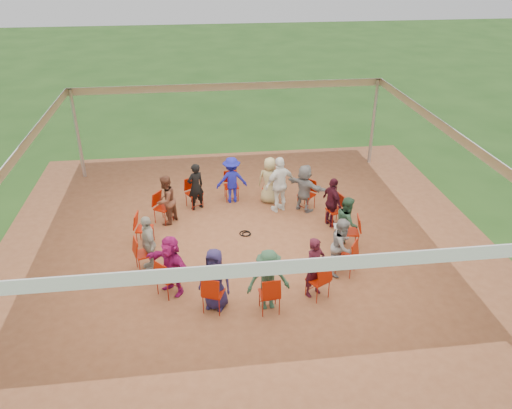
{
  "coord_description": "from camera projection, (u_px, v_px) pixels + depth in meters",
  "views": [
    {
      "loc": [
        -1.17,
        -11.05,
        7.09
      ],
      "look_at": [
        0.28,
        0.3,
        1.04
      ],
      "focal_mm": 35.0,
      "sensor_mm": 36.0,
      "label": 1
    }
  ],
  "objects": [
    {
      "name": "person_seated_12",
      "position": [
        342.0,
        246.0,
        11.76
      ],
      "size": [
        0.73,
        0.81,
        1.44
      ],
      "primitive_type": "imported",
      "rotation": [
        0.0,
        0.0,
        0.97
      ],
      "color": "gray",
      "rests_on": "ground"
    },
    {
      "name": "chair_9",
      "position": [
        168.0,
        277.0,
        11.12
      ],
      "size": [
        0.61,
        0.61,
        0.9
      ],
      "primitive_type": null,
      "rotation": [
        0.0,
        0.0,
        -0.83
      ],
      "color": "#9E1602",
      "rests_on": "ground"
    },
    {
      "name": "chair_1",
      "position": [
        335.0,
        210.0,
        13.89
      ],
      "size": [
        0.54,
        0.53,
        0.9
      ],
      "primitive_type": null,
      "rotation": [
        0.0,
        0.0,
        1.86
      ],
      "color": "#9E1602",
      "rests_on": "ground"
    },
    {
      "name": "chair_0",
      "position": [
        350.0,
        232.0,
        12.86
      ],
      "size": [
        0.5,
        0.48,
        0.9
      ],
      "primitive_type": null,
      "rotation": [
        0.0,
        0.0,
        1.42
      ],
      "color": "#9E1602",
      "rests_on": "ground"
    },
    {
      "name": "dirt_patch",
      "position": [
        247.0,
        245.0,
        13.14
      ],
      "size": [
        13.0,
        13.0,
        0.0
      ],
      "primitive_type": "plane",
      "color": "brown",
      "rests_on": "ground"
    },
    {
      "name": "laptop",
      "position": [
        340.0,
        224.0,
        12.76
      ],
      "size": [
        0.28,
        0.33,
        0.2
      ],
      "rotation": [
        0.0,
        0.0,
        1.42
      ],
      "color": "#B7B7BC",
      "rests_on": "ground"
    },
    {
      "name": "person_seated_9",
      "position": [
        215.0,
        279.0,
        10.61
      ],
      "size": [
        0.8,
        0.63,
        1.44
      ],
      "primitive_type": "imported",
      "rotation": [
        0.0,
        0.0,
        -0.38
      ],
      "color": "#231C45",
      "rests_on": "ground"
    },
    {
      "name": "chair_10",
      "position": [
        214.0,
        293.0,
        10.64
      ],
      "size": [
        0.55,
        0.56,
        0.9
      ],
      "primitive_type": null,
      "rotation": [
        0.0,
        0.0,
        -0.38
      ],
      "color": "#9E1602",
      "rests_on": "ground"
    },
    {
      "name": "person_seated_7",
      "position": [
        148.0,
        243.0,
        11.88
      ],
      "size": [
        0.66,
        0.93,
        1.44
      ],
      "primitive_type": "imported",
      "rotation": [
        0.0,
        0.0,
        -1.28
      ],
      "color": "#A7A394",
      "rests_on": "ground"
    },
    {
      "name": "chair_6",
      "position": [
        163.0,
        208.0,
        14.02
      ],
      "size": [
        0.6,
        0.6,
        0.9
      ],
      "primitive_type": null,
      "rotation": [
        0.0,
        0.0,
        -2.18
      ],
      "color": "#9E1602",
      "rests_on": "ground"
    },
    {
      "name": "cable_coil",
      "position": [
        246.0,
        234.0,
        13.61
      ],
      "size": [
        0.4,
        0.4,
        0.03
      ],
      "rotation": [
        0.0,
        0.0,
        0.36
      ],
      "color": "black",
      "rests_on": "ground"
    },
    {
      "name": "person_seated_2",
      "position": [
        305.0,
        188.0,
        14.52
      ],
      "size": [
        1.27,
        1.32,
        1.44
      ],
      "primitive_type": "imported",
      "rotation": [
        0.0,
        0.0,
        2.31
      ],
      "color": "gray",
      "rests_on": "ground"
    },
    {
      "name": "person_seated_4",
      "position": [
        232.0,
        180.0,
        15.02
      ],
      "size": [
        0.96,
        0.52,
        1.44
      ],
      "primitive_type": "imported",
      "rotation": [
        0.0,
        0.0,
        -3.07
      ],
      "color": "#171A99",
      "rests_on": "ground"
    },
    {
      "name": "person_seated_1",
      "position": [
        332.0,
        202.0,
        13.72
      ],
      "size": [
        0.66,
        0.93,
        1.44
      ],
      "primitive_type": "imported",
      "rotation": [
        0.0,
        0.0,
        1.86
      ],
      "color": "#3B0F1B",
      "rests_on": "ground"
    },
    {
      "name": "person_seated_5",
      "position": [
        196.0,
        187.0,
        14.61
      ],
      "size": [
        0.63,
        0.56,
        1.44
      ],
      "primitive_type": "imported",
      "rotation": [
        0.0,
        0.0,
        -2.62
      ],
      "color": "black",
      "rests_on": "ground"
    },
    {
      "name": "chair_8",
      "position": [
        144.0,
        254.0,
        11.96
      ],
      "size": [
        0.54,
        0.53,
        0.9
      ],
      "primitive_type": null,
      "rotation": [
        0.0,
        0.0,
        -1.28
      ],
      "color": "#9E1602",
      "rests_on": "ground"
    },
    {
      "name": "ground",
      "position": [
        247.0,
        245.0,
        13.14
      ],
      "size": [
        80.0,
        80.0,
        0.0
      ],
      "primitive_type": "plane",
      "color": "#234916",
      "rests_on": "ground"
    },
    {
      "name": "standing_person",
      "position": [
        280.0,
        184.0,
        14.44
      ],
      "size": [
        1.11,
        0.87,
        1.69
      ],
      "primitive_type": "imported",
      "rotation": [
        0.0,
        0.0,
        3.57
      ],
      "color": "white",
      "rests_on": "ground"
    },
    {
      "name": "chair_13",
      "position": [
        346.0,
        257.0,
        11.84
      ],
      "size": [
        0.6,
        0.6,
        0.9
      ],
      "primitive_type": null,
      "rotation": [
        0.0,
        0.0,
        0.97
      ],
      "color": "#9E1602",
      "rests_on": "ground"
    },
    {
      "name": "person_seated_8",
      "position": [
        171.0,
        265.0,
        11.07
      ],
      "size": [
        1.27,
        1.32,
        1.44
      ],
      "primitive_type": "imported",
      "rotation": [
        0.0,
        0.0,
        -0.83
      ],
      "color": "#97135C",
      "rests_on": "ground"
    },
    {
      "name": "chair_3",
      "position": [
        270.0,
        187.0,
        15.22
      ],
      "size": [
        0.55,
        0.56,
        0.9
      ],
      "primitive_type": null,
      "rotation": [
        0.0,
        0.0,
        2.76
      ],
      "color": "#9E1602",
      "rests_on": "ground"
    },
    {
      "name": "chair_2",
      "position": [
        306.0,
        195.0,
        14.73
      ],
      "size": [
        0.61,
        0.61,
        0.9
      ],
      "primitive_type": null,
      "rotation": [
        0.0,
        0.0,
        2.31
      ],
      "color": "#9E1602",
      "rests_on": "ground"
    },
    {
      "name": "chair_5",
      "position": [
        194.0,
        194.0,
        14.82
      ],
      "size": [
        0.58,
        0.59,
        0.9
      ],
      "primitive_type": null,
      "rotation": [
        0.0,
        0.0,
        -2.62
      ],
      "color": "#9E1602",
      "rests_on": "ground"
    },
    {
      "name": "chair_4",
      "position": [
        231.0,
        186.0,
        15.25
      ],
      "size": [
        0.45,
        0.47,
        0.9
      ],
      "primitive_type": null,
      "rotation": [
        0.0,
        0.0,
        -3.07
      ],
      "color": "#9E1602",
      "rests_on": "ground"
    },
    {
      "name": "chair_12",
      "position": [
        318.0,
        280.0,
        11.04
      ],
      "size": [
        0.58,
        0.59,
        0.9
      ],
      "primitive_type": null,
      "rotation": [
        0.0,
        0.0,
        0.52
      ],
      "color": "#9E1602",
      "rests_on": "ground"
    },
    {
      "name": "person_seated_0",
      "position": [
        347.0,
        223.0,
        12.73
      ],
      "size": [
        0.51,
        0.75,
        1.44
      ],
      "primitive_type": "imported",
      "rotation": [
        0.0,
        0.0,
        1.42
      ],
      "color": "#284A34",
      "rests_on": "ground"
    },
    {
      "name": "person_seated_6",
      "position": [
        166.0,
        200.0,
        13.84
      ],
      "size": [
        0.73,
        0.81,
        1.44
      ],
      "primitive_type": "imported",
      "rotation": [
        0.0,
        0.0,
        -2.18
      ],
      "color": "brown",
      "rests_on": "ground"
    },
    {
      "name": "person_seated_10",
      "position": [
        268.0,
        280.0,
        10.58
      ],
      "size": [
        0.96,
        0.52,
        1.44
      ],
      "primitive_type": "imported",
      "rotation": [
        0.0,
        0.0,
        0.07
      ],
      "color": "#284A34",
      "rests_on": "ground"
    },
    {
      "name": "chair_11",
      "position": [
        269.0,
        294.0,
        10.61
      ],
      "size": [
        0.45,
        0.47,
        0.9
      ],
      "primitive_type": null,
      "rotation": [
        0.0,
        0.0,
        0.07
      ],
      "color": "#9E1602",
      "rests_on": "ground"
    },
    {
      "name": "chair_7",
      "position": [
        145.0,
        229.0,
        13.0
      ],
      "size": [
        0.5,
        0.48,
        0.9
      ],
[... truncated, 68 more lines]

